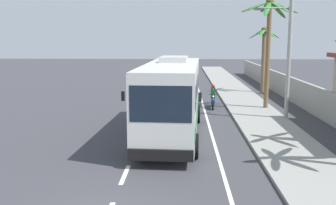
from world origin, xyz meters
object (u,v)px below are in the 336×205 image
object	(u,v)px
motorcycle_beside_bus	(213,98)
palm_fourth	(269,30)
coach_bus_foreground	(172,96)
utility_pole_mid	(289,39)
palm_nearest	(264,48)

from	to	relation	value
motorcycle_beside_bus	palm_fourth	xyz separation A→B (m)	(3.60, -0.43, 4.76)
palm_fourth	coach_bus_foreground	bearing A→B (deg)	-130.13
coach_bus_foreground	palm_fourth	bearing A→B (deg)	49.87
utility_pole_mid	palm_fourth	size ratio (longest dim) A/B	1.21
utility_pole_mid	palm_nearest	distance (m)	11.29
utility_pole_mid	palm_fourth	world-z (taller)	utility_pole_mid
motorcycle_beside_bus	palm_fourth	distance (m)	5.99
coach_bus_foreground	motorcycle_beside_bus	bearing A→B (deg)	71.25
motorcycle_beside_bus	utility_pole_mid	xyz separation A→B (m)	(4.01, -3.95, 4.17)
palm_nearest	motorcycle_beside_bus	bearing A→B (deg)	-123.98
utility_pole_mid	palm_nearest	xyz separation A→B (m)	(0.89, 11.23, -0.79)
palm_fourth	utility_pole_mid	bearing A→B (deg)	-83.37
palm_nearest	palm_fourth	distance (m)	7.94
motorcycle_beside_bus	utility_pole_mid	distance (m)	7.01
utility_pole_mid	motorcycle_beside_bus	bearing A→B (deg)	135.43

